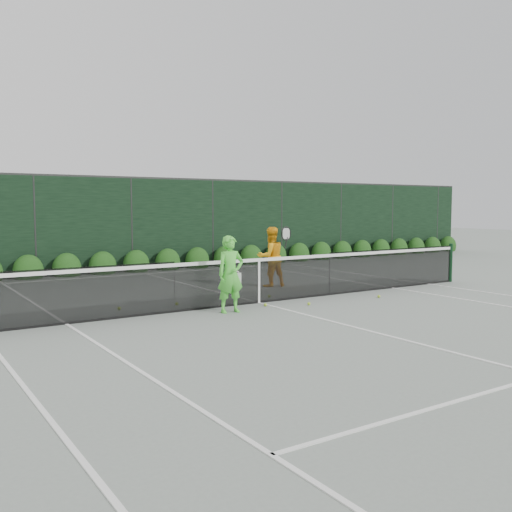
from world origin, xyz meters
TOP-DOWN VIEW (x-y plane):
  - ground at (0.00, 0.00)m, footprint 80.00×80.00m
  - tennis_net at (-0.02, 0.00)m, footprint 12.90×0.10m
  - player_woman at (-1.07, -0.60)m, footprint 0.63×0.41m
  - player_man at (1.68, 1.97)m, footprint 0.91×0.67m
  - court_lines at (0.00, 0.00)m, footprint 11.03×23.83m
  - windscreen_fence at (0.00, -2.71)m, footprint 32.00×21.07m
  - hedge_row at (-0.00, 7.15)m, footprint 31.66×0.65m
  - tennis_balls at (-0.09, -0.02)m, footprint 5.61×1.84m

SIDE VIEW (x-z plane):
  - ground at x=0.00m, z-range 0.00..0.00m
  - court_lines at x=0.00m, z-range 0.00..0.01m
  - tennis_balls at x=-0.09m, z-range 0.00..0.07m
  - hedge_row at x=0.00m, z-range -0.23..0.70m
  - tennis_net at x=-0.02m, z-range 0.00..1.07m
  - player_woman at x=-1.07m, z-range 0.00..1.52m
  - player_man at x=1.68m, z-range 0.00..1.57m
  - windscreen_fence at x=0.00m, z-range -0.02..3.04m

